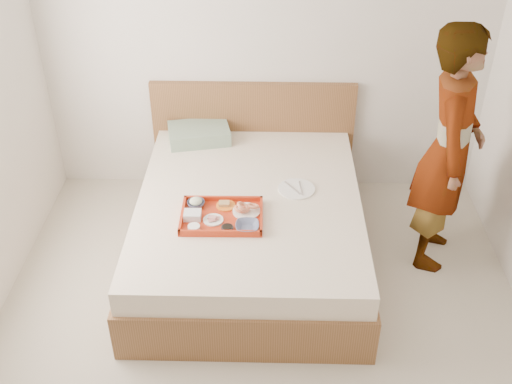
{
  "coord_description": "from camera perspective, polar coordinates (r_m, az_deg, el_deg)",
  "views": [
    {
      "loc": [
        0.04,
        -2.52,
        3.03
      ],
      "look_at": [
        -0.04,
        0.9,
        0.65
      ],
      "focal_mm": 43.49,
      "sensor_mm": 36.0,
      "label": 1
    }
  ],
  "objects": [
    {
      "name": "navy_bowl_big",
      "position": [
        4.0,
        -0.81,
        -3.18
      ],
      "size": [
        0.15,
        0.15,
        0.04
      ],
      "primitive_type": "imported",
      "rotation": [
        0.0,
        0.0,
        0.01
      ],
      "color": "#171D44",
      "rests_on": "tray"
    },
    {
      "name": "prawn_plate",
      "position": [
        4.16,
        -0.88,
        -1.77
      ],
      "size": [
        0.19,
        0.19,
        0.01
      ],
      "primitive_type": "cylinder",
      "rotation": [
        0.0,
        0.0,
        0.01
      ],
      "color": "white",
      "rests_on": "tray"
    },
    {
      "name": "wall_back",
      "position": [
        4.84,
        0.87,
        13.88
      ],
      "size": [
        3.5,
        0.01,
        2.6
      ],
      "primitive_type": "cube",
      "color": "silver",
      "rests_on": "ground"
    },
    {
      "name": "dinner_plate",
      "position": [
        4.41,
        3.75,
        0.29
      ],
      "size": [
        0.33,
        0.33,
        0.01
      ],
      "primitive_type": "cylinder",
      "rotation": [
        0.0,
        0.0,
        0.29
      ],
      "color": "white",
      "rests_on": "bed"
    },
    {
      "name": "headboard",
      "position": [
        5.17,
        -0.26,
        5.2
      ],
      "size": [
        1.65,
        0.06,
        0.95
      ],
      "primitive_type": "cube",
      "color": "brown",
      "rests_on": "ground"
    },
    {
      "name": "tray",
      "position": [
        4.11,
        -3.17,
        -2.2
      ],
      "size": [
        0.55,
        0.4,
        0.05
      ],
      "primitive_type": "cube",
      "rotation": [
        0.0,
        0.0,
        0.01
      ],
      "color": "#B63210",
      "rests_on": "bed"
    },
    {
      "name": "bread_plate",
      "position": [
        4.22,
        -2.8,
        -1.25
      ],
      "size": [
        0.13,
        0.13,
        0.01
      ],
      "primitive_type": "cylinder",
      "rotation": [
        0.0,
        0.0,
        0.01
      ],
      "color": "orange",
      "rests_on": "tray"
    },
    {
      "name": "ground",
      "position": [
        3.94,
        0.33,
        -15.43
      ],
      "size": [
        3.5,
        4.0,
        0.01
      ],
      "primitive_type": "cube",
      "color": "#BBB19E",
      "rests_on": "ground"
    },
    {
      "name": "plastic_tub",
      "position": [
        4.11,
        -5.86,
        -2.13
      ],
      "size": [
        0.11,
        0.09,
        0.05
      ],
      "primitive_type": "cube",
      "rotation": [
        0.0,
        0.0,
        0.01
      ],
      "color": "silver",
      "rests_on": "tray"
    },
    {
      "name": "bed",
      "position": [
        4.48,
        -0.61,
        -3.31
      ],
      "size": [
        1.65,
        2.0,
        0.53
      ],
      "primitive_type": "cube",
      "color": "brown",
      "rests_on": "ground"
    },
    {
      "name": "sauce_dish",
      "position": [
        4.0,
        -2.65,
        -3.38
      ],
      "size": [
        0.08,
        0.08,
        0.03
      ],
      "primitive_type": "cylinder",
      "rotation": [
        0.0,
        0.0,
        0.01
      ],
      "color": "black",
      "rests_on": "tray"
    },
    {
      "name": "cheese_round",
      "position": [
        4.02,
        -5.73,
        -3.27
      ],
      "size": [
        0.08,
        0.08,
        0.03
      ],
      "primitive_type": "cylinder",
      "rotation": [
        0.0,
        0.0,
        0.01
      ],
      "color": "white",
      "rests_on": "tray"
    },
    {
      "name": "salad_bowl",
      "position": [
        4.22,
        -5.54,
        -1.07
      ],
      "size": [
        0.12,
        0.12,
        0.04
      ],
      "primitive_type": "imported",
      "rotation": [
        0.0,
        0.0,
        0.01
      ],
      "color": "#171D44",
      "rests_on": "tray"
    },
    {
      "name": "meat_plate",
      "position": [
        4.09,
        -3.95,
        -2.58
      ],
      "size": [
        0.14,
        0.14,
        0.01
      ],
      "primitive_type": "cylinder",
      "rotation": [
        0.0,
        0.0,
        0.01
      ],
      "color": "white",
      "rests_on": "tray"
    },
    {
      "name": "person",
      "position": [
        4.36,
        17.31,
        3.65
      ],
      "size": [
        0.58,
        0.74,
        1.77
      ],
      "primitive_type": "imported",
      "rotation": [
        0.0,
        0.0,
        1.3
      ],
      "color": "white",
      "rests_on": "ground"
    },
    {
      "name": "pillow",
      "position": [
        4.99,
        -5.26,
        5.37
      ],
      "size": [
        0.53,
        0.42,
        0.11
      ],
      "primitive_type": "cube",
      "rotation": [
        0.0,
        0.0,
        0.21
      ],
      "color": "gray",
      "rests_on": "bed"
    }
  ]
}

